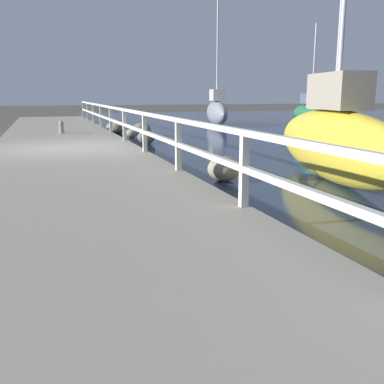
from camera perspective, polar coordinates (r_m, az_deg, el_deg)
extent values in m
plane|color=#4C473D|center=(12.61, -15.60, 4.08)|extent=(120.00, 120.00, 0.00)
cube|color=gray|center=(12.59, -15.64, 4.74)|extent=(3.88, 36.00, 0.30)
cube|color=silver|center=(5.72, 6.64, 2.96)|extent=(0.10, 0.10, 0.99)
cube|color=silver|center=(8.46, -1.76, 6.06)|extent=(0.10, 0.10, 0.99)
cube|color=silver|center=(11.30, -6.03, 7.58)|extent=(0.10, 0.10, 0.99)
cube|color=silver|center=(14.19, -8.59, 8.47)|extent=(0.10, 0.10, 0.99)
cube|color=silver|center=(17.09, -10.29, 9.05)|extent=(0.10, 0.10, 0.99)
cube|color=silver|center=(20.01, -11.50, 9.45)|extent=(0.10, 0.10, 0.99)
cube|color=silver|center=(22.94, -12.40, 9.75)|extent=(0.10, 0.10, 0.99)
cube|color=silver|center=(25.87, -13.10, 9.98)|extent=(0.10, 0.10, 0.99)
cube|color=silver|center=(28.80, -13.65, 10.16)|extent=(0.10, 0.10, 0.99)
cube|color=silver|center=(12.72, -7.51, 10.11)|extent=(0.09, 32.50, 0.08)
cube|color=silver|center=(12.74, -7.45, 8.08)|extent=(0.09, 32.50, 0.08)
ellipsoid|color=slate|center=(20.17, -9.36, 8.15)|extent=(0.79, 0.71, 0.59)
ellipsoid|color=gray|center=(20.80, -10.04, 8.05)|extent=(0.60, 0.54, 0.45)
ellipsoid|color=slate|center=(18.70, -6.41, 7.88)|extent=(0.76, 0.68, 0.57)
ellipsoid|color=gray|center=(9.00, 4.10, 2.95)|extent=(0.67, 0.60, 0.50)
ellipsoid|color=#666056|center=(15.84, -5.84, 6.92)|extent=(0.63, 0.56, 0.47)
ellipsoid|color=gray|center=(18.34, -7.62, 7.42)|extent=(0.47, 0.42, 0.35)
cylinder|color=gray|center=(17.34, -16.24, 7.73)|extent=(0.19, 0.19, 0.34)
sphere|color=gray|center=(17.32, -16.28, 8.40)|extent=(0.17, 0.17, 0.17)
ellipsoid|color=gray|center=(25.63, 3.16, 10.00)|extent=(2.03, 5.19, 1.34)
cube|color=beige|center=(25.61, 3.19, 12.19)|extent=(1.00, 1.80, 0.62)
cylinder|color=silver|center=(25.76, 3.26, 18.43)|extent=(0.09, 0.09, 6.23)
ellipsoid|color=gold|center=(9.36, 17.66, 5.63)|extent=(1.96, 5.64, 1.41)
cube|color=#9E937F|center=(9.30, 18.09, 12.08)|extent=(0.94, 1.73, 0.69)
ellipsoid|color=#1E707A|center=(16.68, 17.50, 7.95)|extent=(2.12, 3.76, 1.19)
cube|color=beige|center=(16.65, 17.70, 10.96)|extent=(1.25, 1.75, 0.57)
cylinder|color=silver|center=(16.91, 18.46, 21.86)|extent=(0.09, 0.09, 6.98)
ellipsoid|color=#236B42|center=(26.79, 14.93, 9.55)|extent=(1.61, 3.16, 1.18)
cube|color=#4C566B|center=(26.77, 15.03, 11.40)|extent=(1.10, 0.83, 0.55)
cylinder|color=silver|center=(26.82, 15.26, 15.41)|extent=(0.09, 0.09, 4.31)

